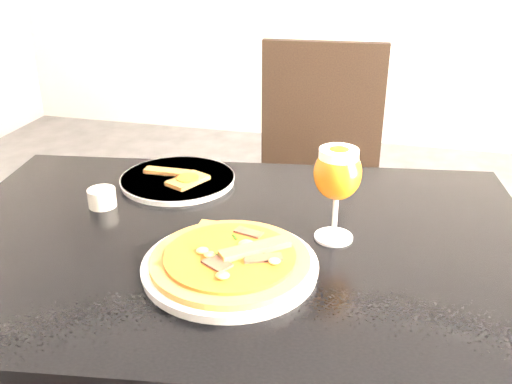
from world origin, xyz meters
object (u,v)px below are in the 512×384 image
(dining_table, at_px, (237,277))
(chair_far, at_px, (317,176))
(beer_glass, at_px, (338,174))
(pizza, at_px, (231,258))

(dining_table, bearing_deg, chair_far, 78.84)
(dining_table, distance_m, beer_glass, 0.30)
(chair_far, distance_m, pizza, 1.00)
(chair_far, xyz_separation_m, beer_glass, (0.14, -0.81, 0.36))
(dining_table, height_order, beer_glass, beer_glass)
(pizza, bearing_deg, dining_table, 101.58)
(dining_table, distance_m, pizza, 0.17)
(pizza, bearing_deg, chair_far, 88.93)
(dining_table, xyz_separation_m, beer_glass, (0.19, 0.05, 0.23))
(beer_glass, bearing_deg, pizza, -135.00)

